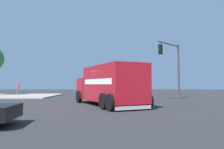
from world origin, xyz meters
name	(u,v)px	position (x,y,z in m)	size (l,w,h in m)	color
ground_plane	(107,105)	(0.00, 0.00, 0.00)	(100.00, 100.00, 0.00)	#2B2B2D
sidewalk_corner_near	(16,96)	(-11.88, -11.88, 0.07)	(10.01, 10.01, 0.14)	#9E998E
delivery_truck	(108,85)	(0.42, 0.13, 1.48)	(8.31, 5.66, 2.83)	#AD141E
traffic_light_primary	(173,62)	(-6.52, 6.67, 3.86)	(2.97, 2.89, 5.89)	#38383D
pedestrian_near_corner	(18,87)	(-12.69, -12.03, 1.12)	(0.41, 0.39, 1.72)	#4C4C51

